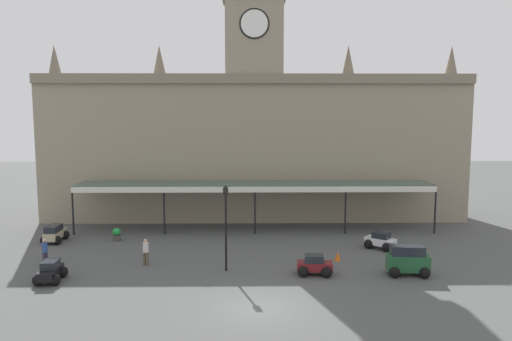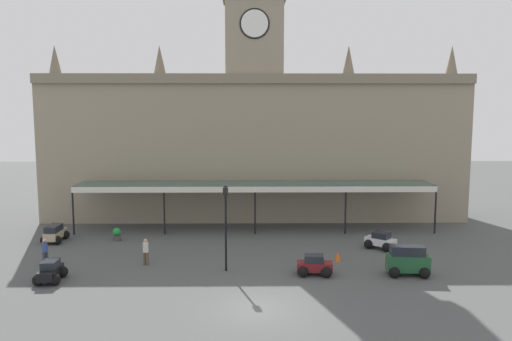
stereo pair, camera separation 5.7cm
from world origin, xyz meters
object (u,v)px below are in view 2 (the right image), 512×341
car_black_sedan (50,273)px  traffic_cone (338,256)px  car_white_sedan (381,242)px  car_beige_estate (55,234)px  car_green_van (408,262)px  pedestrian_beside_cars (146,251)px  car_maroon_sedan (314,266)px  planter_by_canopy (117,234)px  pedestrian_crossing_forecourt (45,251)px  victorian_lamppost (226,218)px

car_black_sedan → traffic_cone: 17.19m
car_white_sedan → car_beige_estate: 23.38m
car_green_van → pedestrian_beside_cars: (-15.61, 2.16, 0.10)m
car_maroon_sedan → pedestrian_beside_cars: pedestrian_beside_cars is taller
car_black_sedan → car_green_van: 20.36m
traffic_cone → planter_by_canopy: size_ratio=0.63×
car_green_van → pedestrian_crossing_forecourt: 21.97m
car_maroon_sedan → traffic_cone: (1.84, 2.72, -0.20)m
car_maroon_sedan → planter_by_canopy: size_ratio=2.22×
pedestrian_crossing_forecourt → planter_by_canopy: size_ratio=1.74×
car_white_sedan → traffic_cone: bearing=-142.3°
car_green_van → victorian_lamppost: 10.90m
traffic_cone → victorian_lamppost: bearing=-164.8°
pedestrian_beside_cars → victorian_lamppost: (5.02, -1.17, 2.30)m
car_beige_estate → car_black_sedan: size_ratio=1.08×
car_white_sedan → victorian_lamppost: victorian_lamppost is taller
car_beige_estate → traffic_cone: 20.42m
car_beige_estate → victorian_lamppost: 14.70m
pedestrian_beside_cars → pedestrian_crossing_forecourt: bearing=179.3°
car_beige_estate → car_black_sedan: bearing=-70.2°
car_beige_estate → car_maroon_sedan: bearing=-22.7°
pedestrian_crossing_forecourt → traffic_cone: (18.31, 0.66, -0.61)m
car_black_sedan → planter_by_canopy: 8.86m
car_white_sedan → traffic_cone: car_white_sedan is taller
victorian_lamppost → traffic_cone: 7.85m
car_beige_estate → pedestrian_beside_cars: pedestrian_beside_cars is taller
car_maroon_sedan → car_green_van: size_ratio=0.86×
car_white_sedan → car_maroon_sedan: 7.55m
car_beige_estate → traffic_cone: (19.84, -4.82, -0.26)m
car_white_sedan → planter_by_canopy: size_ratio=2.33×
car_black_sedan → pedestrian_crossing_forecourt: 3.37m
car_green_van → car_maroon_sedan: bearing=178.2°
victorian_lamppost → pedestrian_beside_cars: bearing=166.8°
victorian_lamppost → planter_by_canopy: victorian_lamppost is taller
car_white_sedan → pedestrian_beside_cars: 15.88m
victorian_lamppost → planter_by_canopy: (-8.37, 7.01, -2.72)m
pedestrian_crossing_forecourt → planter_by_canopy: 6.46m
victorian_lamppost → car_green_van: bearing=-5.3°
pedestrian_beside_cars → victorian_lamppost: bearing=-13.2°
pedestrian_crossing_forecourt → pedestrian_beside_cars: bearing=-0.7°
pedestrian_crossing_forecourt → victorian_lamppost: victorian_lamppost is taller
car_green_van → traffic_cone: (-3.55, 2.89, -0.50)m
victorian_lamppost → car_black_sedan: bearing=-169.9°
car_white_sedan → car_black_sedan: (-20.24, -6.31, 0.00)m
pedestrian_crossing_forecourt → pedestrian_beside_cars: (6.25, -0.08, 0.00)m
car_green_van → pedestrian_beside_cars: bearing=172.1°
pedestrian_beside_cars → traffic_cone: bearing=3.5°
victorian_lamppost → car_maroon_sedan: bearing=-8.9°
car_black_sedan → car_white_sedan: bearing=17.3°
car_maroon_sedan → planter_by_canopy: 15.66m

